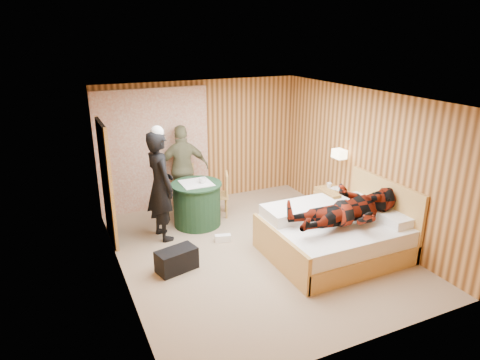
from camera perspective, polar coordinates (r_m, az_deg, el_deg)
name	(u,v)px	position (r m, az deg, el deg)	size (l,w,h in m)	color
floor	(255,250)	(7.12, 1.98, -9.31)	(4.20, 5.00, 0.01)	#9D8867
ceiling	(257,97)	(6.32, 2.25, 11.02)	(4.20, 5.00, 0.01)	silver
wall_back	(201,142)	(8.83, -5.22, 5.05)	(4.20, 0.02, 2.50)	tan
wall_left	(117,199)	(6.02, -16.07, -2.48)	(0.02, 5.00, 2.50)	tan
wall_right	(363,162)	(7.75, 16.13, 2.35)	(0.02, 5.00, 2.50)	tan
curtain	(154,151)	(8.50, -11.42, 3.85)	(2.20, 0.08, 2.40)	silver
doorway	(106,183)	(7.41, -17.38, -0.37)	(0.06, 0.90, 2.05)	black
wall_lamp	(339,154)	(7.96, 13.12, 3.42)	(0.26, 0.24, 0.16)	gold
bed	(335,235)	(7.04, 12.60, -7.15)	(2.09, 1.64, 1.13)	#EAB360
nightstand	(332,204)	(8.29, 12.15, -3.13)	(0.45, 0.61, 0.59)	#EAB360
round_table	(197,204)	(7.88, -5.76, -3.16)	(0.92, 0.92, 0.82)	#204725
chair_far	(185,185)	(8.48, -7.36, -0.64)	(0.45, 0.45, 0.93)	#EAB360
chair_near	(222,191)	(8.20, -2.46, -1.50)	(0.50, 0.50, 0.86)	#EAB360
duffel_bag	(177,260)	(6.57, -8.44, -10.49)	(0.60, 0.32, 0.34)	black
sneaker_left	(223,238)	(7.37, -2.30, -7.76)	(0.27, 0.11, 0.12)	white
sneaker_right	(199,229)	(7.74, -5.42, -6.47)	(0.24, 0.10, 0.11)	white
woman_standing	(160,186)	(7.29, -10.57, -0.77)	(0.69, 0.45, 1.89)	black
man_at_table	(183,169)	(8.42, -7.59, 1.52)	(1.01, 0.42, 1.72)	#6E6D49
man_on_bed	(349,201)	(6.63, 14.39, -2.68)	(1.77, 0.67, 0.86)	#671709
book_lower	(335,190)	(8.15, 12.51, -1.32)	(0.17, 0.22, 0.02)	white
book_upper	(335,189)	(8.14, 12.52, -1.19)	(0.16, 0.22, 0.02)	white
cup_nightstand	(329,185)	(8.27, 11.78, -0.69)	(0.10, 0.10, 0.09)	white
cup_table	(202,180)	(7.71, -5.05, -0.04)	(0.12, 0.12, 0.10)	white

